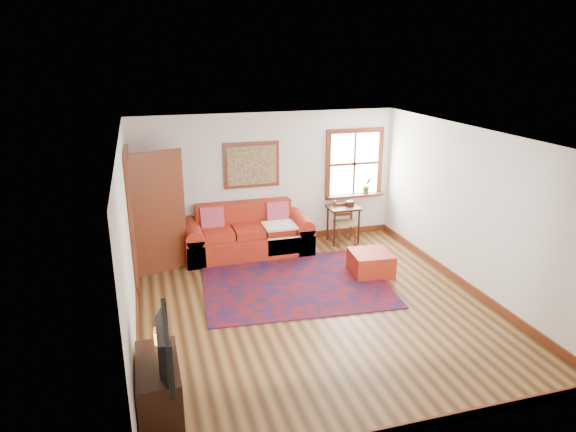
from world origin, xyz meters
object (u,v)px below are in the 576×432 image
object	(u,v)px
side_table	(343,213)
red_leather_sofa	(247,237)
ladder_back_chair	(344,221)
red_ottoman	(371,263)
media_cabinet	(159,385)

from	to	relation	value
side_table	red_leather_sofa	bearing A→B (deg)	-179.24
side_table	ladder_back_chair	distance (m)	0.15
red_ottoman	media_cabinet	size ratio (longest dim) A/B	0.67
side_table	ladder_back_chair	world-z (taller)	ladder_back_chair
red_ottoman	side_table	world-z (taller)	side_table
red_ottoman	media_cabinet	xyz separation A→B (m)	(-3.56, -2.48, 0.08)
red_ottoman	media_cabinet	world-z (taller)	media_cabinet
red_ottoman	side_table	bearing A→B (deg)	91.08
ladder_back_chair	media_cabinet	xyz separation A→B (m)	(-3.67, -3.95, -0.18)
side_table	red_ottoman	bearing A→B (deg)	-93.97
ladder_back_chair	red_ottoman	bearing A→B (deg)	-94.43
red_leather_sofa	ladder_back_chair	xyz separation A→B (m)	(1.90, -0.01, 0.14)
side_table	media_cabinet	size ratio (longest dim) A/B	0.75
side_table	media_cabinet	xyz separation A→B (m)	(-3.66, -3.98, -0.33)
side_table	media_cabinet	bearing A→B (deg)	-132.63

